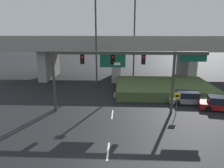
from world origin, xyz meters
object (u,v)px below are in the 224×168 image
(parked_sedan_near_right, at_px, (188,98))
(highway_light_pole_near, at_px, (96,37))
(signal_gantry, at_px, (123,64))
(parked_sedan_mid_right, at_px, (221,104))
(speed_limit_sign, at_px, (177,101))
(highway_light_pole_far, at_px, (134,38))

(parked_sedan_near_right, bearing_deg, highway_light_pole_near, 151.18)
(signal_gantry, xyz_separation_m, parked_sedan_mid_right, (10.51, 1.18, -4.44))
(signal_gantry, bearing_deg, parked_sedan_near_right, 22.70)
(signal_gantry, bearing_deg, highway_light_pole_near, 111.00)
(speed_limit_sign, relative_size, parked_sedan_near_right, 0.51)
(speed_limit_sign, distance_m, parked_sedan_near_right, 4.57)
(speed_limit_sign, height_order, parked_sedan_near_right, speed_limit_sign)
(signal_gantry, distance_m, highway_light_pole_far, 12.74)
(speed_limit_sign, height_order, highway_light_pole_far, highway_light_pole_far)
(highway_light_pole_far, bearing_deg, highway_light_pole_near, -155.95)
(highway_light_pole_far, bearing_deg, parked_sedan_mid_right, -52.04)
(highway_light_pole_far, height_order, parked_sedan_near_right, highway_light_pole_far)
(highway_light_pole_near, bearing_deg, highway_light_pole_far, 24.05)
(parked_sedan_mid_right, bearing_deg, speed_limit_sign, -149.02)
(highway_light_pole_far, bearing_deg, speed_limit_sign, -74.43)
(parked_sedan_near_right, bearing_deg, signal_gantry, -155.60)
(highway_light_pole_far, distance_m, parked_sedan_mid_right, 15.72)
(highway_light_pole_near, height_order, parked_sedan_mid_right, highway_light_pole_near)
(highway_light_pole_near, bearing_deg, parked_sedan_mid_right, -31.53)
(signal_gantry, xyz_separation_m, parked_sedan_near_right, (7.66, 3.20, -4.46))
(speed_limit_sign, bearing_deg, highway_light_pole_near, 130.87)
(parked_sedan_mid_right, bearing_deg, highway_light_pole_far, 139.38)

